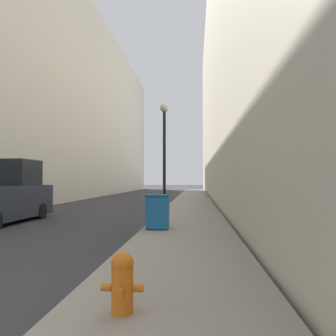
{
  "coord_description": "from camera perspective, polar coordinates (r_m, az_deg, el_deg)",
  "views": [
    {
      "loc": [
        5.12,
        -2.3,
        1.67
      ],
      "look_at": [
        3.24,
        19.62,
        2.45
      ],
      "focal_mm": 35.0,
      "sensor_mm": 36.0,
      "label": 1
    }
  ],
  "objects": [
    {
      "name": "lamppost",
      "position": [
        14.22,
        -0.64,
        3.74
      ],
      "size": [
        0.38,
        0.38,
        4.84
      ],
      "color": "black",
      "rests_on": "sidewalk_right"
    },
    {
      "name": "building_right_stone",
      "position": [
        30.63,
        19.06,
        15.59
      ],
      "size": [
        12.0,
        60.0,
        21.78
      ],
      "color": "beige",
      "rests_on": "ground"
    },
    {
      "name": "trash_bin",
      "position": [
        10.21,
        -1.81,
        -7.53
      ],
      "size": [
        0.7,
        0.63,
        1.06
      ],
      "color": "#19609E",
      "rests_on": "sidewalk_right"
    },
    {
      "name": "fire_hydrant",
      "position": [
        4.0,
        -7.97,
        -18.88
      ],
      "size": [
        0.49,
        0.38,
        0.69
      ],
      "color": "orange",
      "rests_on": "sidewalk_right"
    },
    {
      "name": "building_left_glass",
      "position": [
        33.04,
        -23.44,
        11.01
      ],
      "size": [
        12.0,
        60.0,
        18.06
      ],
      "color": "beige",
      "rests_on": "ground"
    },
    {
      "name": "sidewalk_right",
      "position": [
        20.36,
        4.15,
        -6.53
      ],
      "size": [
        2.83,
        60.0,
        0.15
      ],
      "color": "gray",
      "rests_on": "ground"
    }
  ]
}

